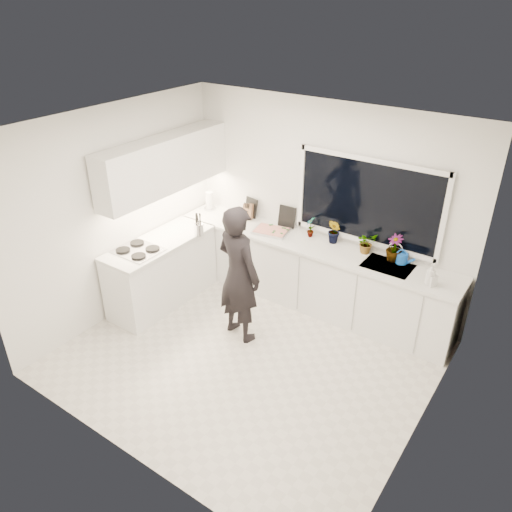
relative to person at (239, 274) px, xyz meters
The scene contains 25 objects.
floor 1.00m from the person, 43.35° to the right, with size 4.00×3.50×0.02m, color beige.
wall_back 1.55m from the person, 76.23° to the left, with size 4.00×0.02×2.70m, color white.
wall_left 1.76m from the person, 168.73° to the right, with size 0.02×3.50×2.70m, color white.
wall_right 2.43m from the person, ahead, with size 0.02×3.50×2.70m, color white.
ceiling 1.90m from the person, 43.35° to the right, with size 4.00×3.50×0.02m, color white.
window 1.82m from the person, 55.72° to the left, with size 1.80×0.02×1.00m, color black.
base_cabinets_back 1.25m from the person, 72.62° to the left, with size 3.92×0.58×0.88m, color white.
base_cabinets_left 1.39m from the person, behind, with size 0.58×1.60×0.88m, color white.
countertop_back 1.16m from the person, 72.47° to the left, with size 3.94×0.62×0.04m, color silver.
countertop_left 1.32m from the person, behind, with size 0.62×1.60×0.04m, color silver.
upper_cabinets 1.78m from the person, 165.61° to the left, with size 0.34×2.10×0.70m, color white.
sink 1.79m from the person, 38.64° to the left, with size 0.58×0.42×0.14m, color silver.
faucet 1.93m from the person, 43.29° to the left, with size 0.03×0.03×0.22m, color silver.
stovetop 1.38m from the person, 166.14° to the right, with size 0.56×0.48×0.03m, color black.
person is the anchor object (origin of this frame).
pizza_tray 1.12m from the person, 103.06° to the left, with size 0.47×0.35×0.03m, color silver.
pizza 1.12m from the person, 103.06° to the left, with size 0.43×0.31×0.01m, color red.
watering_can 1.98m from the person, 40.34° to the left, with size 0.14×0.14×0.13m, color #1350B5.
paper_towel_roll 1.90m from the person, 139.74° to the left, with size 0.11×0.11×0.26m, color silver.
knife_block 1.48m from the person, 121.30° to the left, with size 0.13×0.10×0.22m, color #926244.
utensil_crock 1.12m from the person, 155.11° to the left, with size 0.13×0.13×0.16m, color silver.
picture_frame_large 1.58m from the person, 119.89° to the left, with size 0.22×0.02×0.28m, color black.
picture_frame_small 1.39m from the person, 97.38° to the left, with size 0.25×0.02×0.30m, color black.
herb_plants 1.61m from the person, 53.15° to the left, with size 1.35×0.32×0.34m.
soap_bottles 2.19m from the person, 26.41° to the left, with size 0.16×0.14×0.27m.
Camera 1 is at (2.71, -3.71, 3.89)m, focal length 35.00 mm.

